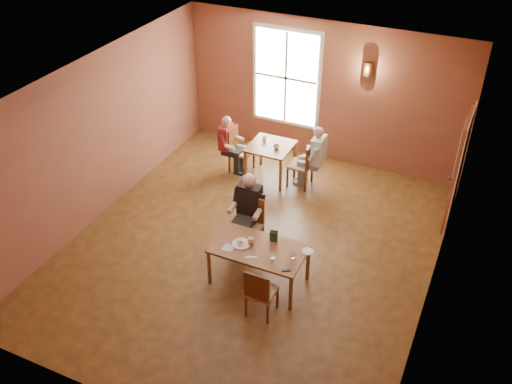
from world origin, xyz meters
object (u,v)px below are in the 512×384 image
at_px(diner_white, 302,157).
at_px(chair_diner_maroon, 242,150).
at_px(main_table, 259,265).
at_px(diner_maroon, 240,145).
at_px(diner_main, 247,220).
at_px(chair_diner_main, 248,227).
at_px(chair_empty, 262,290).
at_px(second_table, 270,161).
at_px(chair_diner_white, 300,164).

distance_m(diner_white, chair_diner_maroon, 1.34).
bearing_deg(diner_white, main_table, -172.24).
bearing_deg(diner_white, diner_maroon, 90.00).
height_order(chair_diner_maroon, diner_maroon, diner_maroon).
bearing_deg(diner_main, chair_diner_main, -90.00).
relative_size(main_table, diner_white, 1.15).
xyz_separation_m(chair_empty, second_table, (-1.41, 3.56, -0.07)).
xyz_separation_m(chair_diner_white, diner_white, (0.03, 0.00, 0.16)).
bearing_deg(chair_diner_main, chair_diner_white, -91.68).
distance_m(chair_diner_white, chair_diner_maroon, 1.30).
relative_size(main_table, chair_empty, 1.65).
distance_m(chair_diner_main, chair_diner_white, 2.30).
height_order(main_table, diner_main, diner_main).
height_order(chair_diner_main, diner_main, diner_main).
xyz_separation_m(chair_diner_white, chair_diner_maroon, (-1.30, 0.00, 0.00)).
bearing_deg(chair_diner_maroon, chair_diner_main, 28.15).
height_order(main_table, chair_empty, chair_empty).
bearing_deg(chair_diner_main, diner_white, -92.42).
bearing_deg(diner_white, chair_empty, -168.45).
bearing_deg(diner_main, diner_maroon, -61.58).
xyz_separation_m(chair_diner_main, diner_maroon, (-1.26, 2.30, 0.11)).
bearing_deg(diner_main, second_table, -75.98).
relative_size(chair_diner_main, chair_diner_white, 1.02).
bearing_deg(second_table, diner_maroon, 180.00).
bearing_deg(second_table, chair_diner_maroon, 180.00).
bearing_deg(chair_diner_main, main_table, 127.57).
bearing_deg(chair_diner_white, chair_diner_maroon, 90.00).
bearing_deg(chair_diner_white, diner_white, -90.00).
height_order(second_table, chair_diner_maroon, chair_diner_maroon).
distance_m(diner_white, diner_maroon, 1.36).
height_order(main_table, chair_diner_white, chair_diner_white).
bearing_deg(diner_main, chair_empty, 123.95).
relative_size(second_table, chair_diner_white, 0.89).
relative_size(diner_main, diner_white, 1.03).
height_order(chair_empty, second_table, chair_empty).
bearing_deg(chair_empty, second_table, 112.27).
distance_m(chair_empty, chair_diner_maroon, 4.11).
xyz_separation_m(chair_empty, chair_diner_maroon, (-2.06, 3.56, 0.04)).
xyz_separation_m(chair_diner_white, diner_maroon, (-1.33, 0.00, 0.12)).
height_order(diner_main, chair_diner_maroon, diner_main).
xyz_separation_m(chair_diner_main, diner_white, (0.10, 2.30, 0.15)).
bearing_deg(diner_white, chair_diner_white, 90.00).
bearing_deg(chair_diner_white, chair_diner_main, 178.32).
height_order(chair_empty, diner_white, diner_white).
bearing_deg(chair_diner_white, second_table, 90.00).
bearing_deg(chair_diner_white, diner_main, 178.34).
bearing_deg(chair_diner_main, diner_main, 90.00).
bearing_deg(main_table, chair_empty, -61.79).
bearing_deg(diner_maroon, diner_main, 28.42).
distance_m(diner_main, diner_maroon, 2.65).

